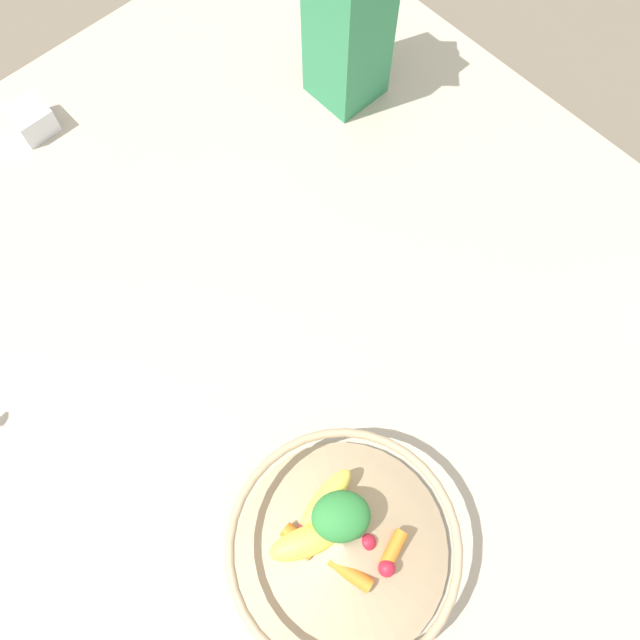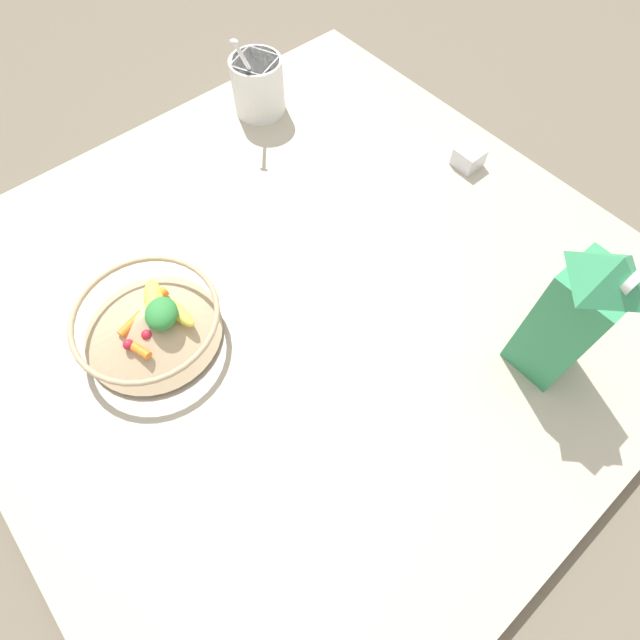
# 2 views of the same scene
# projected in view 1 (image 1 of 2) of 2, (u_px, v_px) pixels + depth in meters

# --- Properties ---
(ground_plane) EXTENTS (6.00, 6.00, 0.00)m
(ground_plane) POSITION_uv_depth(u_px,v_px,m) (255.00, 348.00, 0.84)
(ground_plane) COLOR #665B4C
(countertop) EXTENTS (1.18, 1.18, 0.04)m
(countertop) POSITION_uv_depth(u_px,v_px,m) (254.00, 343.00, 0.82)
(countertop) COLOR #B2A893
(countertop) RESTS_ON ground_plane
(fruit_bowl) EXTENTS (0.25, 0.25, 0.09)m
(fruit_bowl) POSITION_uv_depth(u_px,v_px,m) (342.00, 545.00, 0.67)
(fruit_bowl) COLOR tan
(fruit_bowl) RESTS_ON countertop
(milk_carton) EXTENTS (0.09, 0.09, 0.28)m
(milk_carton) POSITION_uv_depth(u_px,v_px,m) (349.00, 13.00, 0.83)
(milk_carton) COLOR #338C59
(milk_carton) RESTS_ON countertop
(spice_jar) EXTENTS (0.05, 0.05, 0.04)m
(spice_jar) POSITION_uv_depth(u_px,v_px,m) (33.00, 121.00, 0.92)
(spice_jar) COLOR silver
(spice_jar) RESTS_ON countertop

